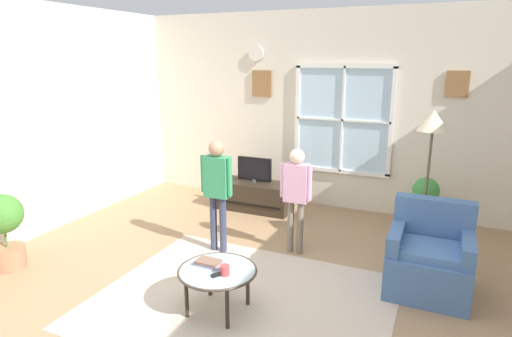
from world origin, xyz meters
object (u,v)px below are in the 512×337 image
at_px(person_green_shirt, 217,183).
at_px(potted_plant_by_window, 424,204).
at_px(tv_stand, 255,196).
at_px(book_stack, 208,263).
at_px(floor_lamp, 432,136).
at_px(coffee_table, 217,272).
at_px(armchair, 429,259).
at_px(cup, 225,270).
at_px(person_pink_shirt, 296,189).
at_px(remote_near_books, 219,274).
at_px(potted_plant_corner, 4,226).
at_px(television, 254,169).

distance_m(person_green_shirt, potted_plant_by_window, 2.78).
relative_size(tv_stand, book_stack, 4.05).
bearing_deg(floor_lamp, tv_stand, 161.02).
bearing_deg(coffee_table, floor_lamp, 48.04).
bearing_deg(book_stack, coffee_table, -22.51).
bearing_deg(armchair, book_stack, -148.43).
relative_size(cup, person_green_shirt, 0.06).
bearing_deg(coffee_table, person_green_shirt, 118.78).
bearing_deg(person_pink_shirt, remote_near_books, -96.38).
height_order(armchair, potted_plant_corner, armchair).
xyz_separation_m(television, cup, (0.92, -2.65, -0.17)).
bearing_deg(person_pink_shirt, coffee_table, -99.14).
bearing_deg(potted_plant_by_window, person_green_shirt, -142.31).
height_order(tv_stand, book_stack, book_stack).
bearing_deg(television, person_pink_shirt, -47.88).
xyz_separation_m(coffee_table, potted_plant_by_window, (1.56, 2.78, -0.01)).
bearing_deg(coffee_table, tv_stand, 107.43).
xyz_separation_m(tv_stand, potted_plant_by_window, (2.37, 0.19, 0.15)).
relative_size(person_pink_shirt, potted_plant_by_window, 1.74).
distance_m(book_stack, person_pink_shirt, 1.47).
bearing_deg(person_green_shirt, cup, -58.45).
distance_m(book_stack, remote_near_books, 0.22).
height_order(tv_stand, coffee_table, tv_stand).
bearing_deg(floor_lamp, person_green_shirt, -163.31).
distance_m(person_pink_shirt, potted_plant_by_window, 1.93).
relative_size(person_green_shirt, potted_plant_corner, 1.60).
height_order(coffee_table, person_green_shirt, person_green_shirt).
relative_size(television, floor_lamp, 0.31).
bearing_deg(person_green_shirt, coffee_table, -61.22).
relative_size(book_stack, floor_lamp, 0.16).
bearing_deg(tv_stand, potted_plant_by_window, 4.47).
xyz_separation_m(television, remote_near_books, (0.88, -2.68, -0.21)).
bearing_deg(potted_plant_corner, remote_near_books, 2.69).
bearing_deg(remote_near_books, cup, 33.96).
bearing_deg(person_green_shirt, person_pink_shirt, 21.28).
bearing_deg(potted_plant_corner, tv_stand, 59.05).
height_order(book_stack, person_green_shirt, person_green_shirt).
distance_m(tv_stand, potted_plant_corner, 3.27).
bearing_deg(person_pink_shirt, cup, -94.91).
distance_m(tv_stand, person_green_shirt, 1.63).
bearing_deg(person_pink_shirt, television, 132.12).
bearing_deg(coffee_table, book_stack, 157.49).
relative_size(book_stack, potted_plant_corner, 0.33).
height_order(book_stack, potted_plant_corner, potted_plant_corner).
height_order(armchair, book_stack, armchair).
relative_size(television, coffee_table, 0.74).
distance_m(coffee_table, potted_plant_corner, 2.50).
distance_m(remote_near_books, potted_plant_corner, 2.56).
distance_m(coffee_table, floor_lamp, 2.60).
xyz_separation_m(armchair, cup, (-1.60, -1.22, 0.12)).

